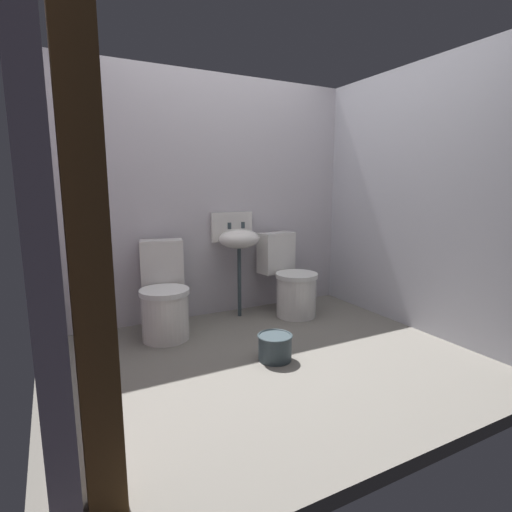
{
  "coord_description": "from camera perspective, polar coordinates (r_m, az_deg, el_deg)",
  "views": [
    {
      "loc": [
        -1.39,
        -2.39,
        1.24
      ],
      "look_at": [
        0.0,
        0.27,
        0.7
      ],
      "focal_mm": 27.56,
      "sensor_mm": 36.0,
      "label": 1
    }
  ],
  "objects": [
    {
      "name": "bucket",
      "position": [
        2.9,
        2.77,
        -13.0
      ],
      "size": [
        0.26,
        0.26,
        0.19
      ],
      "color": "#313E44",
      "rests_on": "ground"
    },
    {
      "name": "wooden_door_post",
      "position": [
        1.46,
        -23.42,
        4.73
      ],
      "size": [
        0.14,
        0.14,
        2.24
      ],
      "primitive_type": "cube",
      "color": "brown",
      "rests_on": "ground"
    },
    {
      "name": "toilet_left",
      "position": [
        3.36,
        -13.18,
        -5.96
      ],
      "size": [
        0.49,
        0.66,
        0.78
      ],
      "rotation": [
        0.0,
        0.0,
        2.93
      ],
      "color": "silver",
      "rests_on": "ground"
    },
    {
      "name": "wall_right",
      "position": [
        3.76,
        21.13,
        7.71
      ],
      "size": [
        0.1,
        2.39,
        2.24
      ],
      "primitive_type": "cube",
      "color": "#AEAEB8",
      "rests_on": "ground"
    },
    {
      "name": "toilet_right",
      "position": [
        3.83,
        4.97,
        -3.72
      ],
      "size": [
        0.48,
        0.65,
        0.78
      ],
      "rotation": [
        0.0,
        0.0,
        3.32
      ],
      "color": "silver",
      "rests_on": "ground"
    },
    {
      "name": "wall_left",
      "position": [
        2.5,
        -28.44,
        6.27
      ],
      "size": [
        0.1,
        2.39,
        2.24
      ],
      "primitive_type": "cube",
      "color": "#B9A8B8",
      "rests_on": "ground"
    },
    {
      "name": "wall_back",
      "position": [
        3.8,
        -6.12,
        8.35
      ],
      "size": [
        3.14,
        0.1,
        2.24
      ],
      "primitive_type": "cube",
      "color": "#B1ACB5",
      "rests_on": "ground"
    },
    {
      "name": "sink",
      "position": [
        3.69,
        -2.65,
        2.62
      ],
      "size": [
        0.42,
        0.35,
        0.99
      ],
      "color": "#313E44",
      "rests_on": "ground"
    },
    {
      "name": "ground_plane",
      "position": [
        3.05,
        2.45,
        -14.66
      ],
      "size": [
        3.14,
        2.59,
        0.08
      ],
      "primitive_type": "cube",
      "color": "slate"
    }
  ]
}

